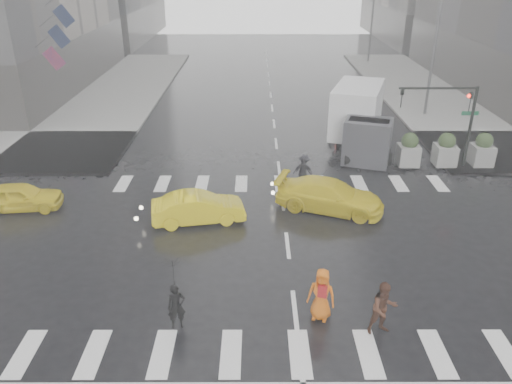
{
  "coord_description": "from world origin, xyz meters",
  "views": [
    {
      "loc": [
        -1.29,
        -17.09,
        10.44
      ],
      "look_at": [
        -1.26,
        2.0,
        1.41
      ],
      "focal_mm": 35.0,
      "sensor_mm": 36.0,
      "label": 1
    }
  ],
  "objects_px": {
    "traffic_signal_pole": "(454,111)",
    "pedestrian_brown": "(384,308)",
    "taxi_mid": "(198,208)",
    "taxi_front": "(20,197)",
    "box_truck": "(360,118)",
    "pedestrian_orange": "(321,294)"
  },
  "relations": [
    {
      "from": "taxi_front",
      "to": "pedestrian_orange",
      "type": "bearing_deg",
      "value": -126.91
    },
    {
      "from": "traffic_signal_pole",
      "to": "pedestrian_orange",
      "type": "bearing_deg",
      "value": -123.57
    },
    {
      "from": "box_truck",
      "to": "traffic_signal_pole",
      "type": "bearing_deg",
      "value": -17.47
    },
    {
      "from": "traffic_signal_pole",
      "to": "pedestrian_brown",
      "type": "relative_size",
      "value": 2.53
    },
    {
      "from": "pedestrian_brown",
      "to": "taxi_mid",
      "type": "height_order",
      "value": "pedestrian_brown"
    },
    {
      "from": "taxi_front",
      "to": "taxi_mid",
      "type": "height_order",
      "value": "taxi_mid"
    },
    {
      "from": "pedestrian_brown",
      "to": "taxi_front",
      "type": "bearing_deg",
      "value": 137.6
    },
    {
      "from": "pedestrian_orange",
      "to": "taxi_mid",
      "type": "distance_m",
      "value": 7.83
    },
    {
      "from": "traffic_signal_pole",
      "to": "taxi_mid",
      "type": "height_order",
      "value": "traffic_signal_pole"
    },
    {
      "from": "pedestrian_brown",
      "to": "box_truck",
      "type": "distance_m",
      "value": 16.32
    },
    {
      "from": "pedestrian_orange",
      "to": "taxi_front",
      "type": "distance_m",
      "value": 14.8
    },
    {
      "from": "taxi_mid",
      "to": "box_truck",
      "type": "xyz_separation_m",
      "value": [
        8.55,
        9.06,
        1.28
      ]
    },
    {
      "from": "taxi_front",
      "to": "box_truck",
      "type": "height_order",
      "value": "box_truck"
    },
    {
      "from": "taxi_front",
      "to": "pedestrian_brown",
      "type": "bearing_deg",
      "value": -125.75
    },
    {
      "from": "taxi_front",
      "to": "taxi_mid",
      "type": "relative_size",
      "value": 0.92
    },
    {
      "from": "taxi_front",
      "to": "box_truck",
      "type": "distance_m",
      "value": 18.54
    },
    {
      "from": "taxi_front",
      "to": "taxi_mid",
      "type": "distance_m",
      "value": 8.27
    },
    {
      "from": "traffic_signal_pole",
      "to": "pedestrian_brown",
      "type": "bearing_deg",
      "value": -116.2
    },
    {
      "from": "box_truck",
      "to": "taxi_mid",
      "type": "bearing_deg",
      "value": -114.8
    },
    {
      "from": "pedestrian_brown",
      "to": "taxi_mid",
      "type": "distance_m",
      "value": 9.48
    },
    {
      "from": "pedestrian_orange",
      "to": "box_truck",
      "type": "relative_size",
      "value": 0.26
    },
    {
      "from": "pedestrian_brown",
      "to": "traffic_signal_pole",
      "type": "bearing_deg",
      "value": 51.1
    }
  ]
}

